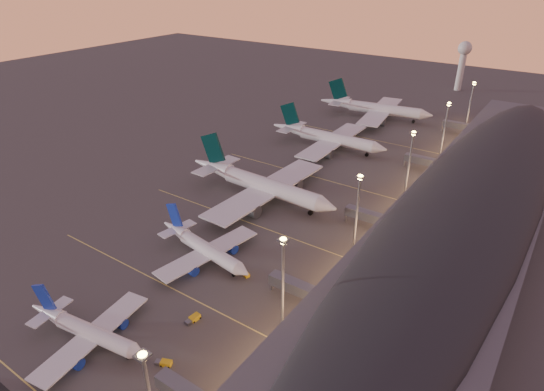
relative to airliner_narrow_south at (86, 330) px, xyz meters
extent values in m
plane|color=#3C3A38|center=(-0.90, 29.97, -3.26)|extent=(700.00, 700.00, 0.00)
cylinder|color=silver|center=(3.03, 0.43, 0.06)|extent=(22.09, 6.76, 3.71)
cone|color=silver|center=(15.55, 2.23, 0.06)|extent=(4.00, 4.17, 3.71)
cone|color=silver|center=(-12.62, -1.81, 0.52)|extent=(10.26, 5.07, 3.71)
cube|color=silver|center=(1.99, 0.28, -0.59)|extent=(10.69, 31.81, 0.41)
cylinder|color=#162D9E|center=(1.71, 7.19, -1.84)|extent=(5.26, 3.45, 2.78)
cylinder|color=#162D9E|center=(3.66, -6.42, -1.84)|extent=(5.26, 3.45, 2.78)
cube|color=#162D9E|center=(-12.13, -1.74, 5.33)|extent=(6.80, 1.51, 8.05)
cube|color=silver|center=(-11.44, -1.64, 1.08)|extent=(5.07, 11.63, 0.26)
cylinder|color=black|center=(12.09, 1.73, -2.53)|extent=(0.34, 0.34, 1.46)
cylinder|color=black|center=(12.09, 1.73, -2.74)|extent=(1.12, 0.79, 1.04)
cylinder|color=black|center=(0.92, 2.75, -2.53)|extent=(0.34, 0.34, 1.46)
cylinder|color=black|center=(0.92, 2.75, -2.74)|extent=(1.12, 0.79, 1.04)
cylinder|color=black|center=(1.66, -2.38, -2.53)|extent=(0.34, 0.34, 1.46)
cylinder|color=black|center=(1.66, -2.38, -2.74)|extent=(1.12, 0.79, 1.04)
cylinder|color=silver|center=(2.89, 40.37, 0.40)|extent=(24.34, 7.74, 4.09)
cone|color=silver|center=(16.65, 38.21, 0.40)|extent=(4.45, 4.63, 4.09)
cone|color=silver|center=(-14.32, 43.06, 0.91)|extent=(11.34, 5.71, 4.09)
cube|color=silver|center=(1.74, 40.55, -0.32)|extent=(12.20, 35.06, 0.45)
cylinder|color=#162D9E|center=(3.67, 47.90, -1.70)|extent=(5.83, 3.86, 3.06)
cylinder|color=#162D9E|center=(1.33, 32.95, -1.70)|extent=(5.83, 3.86, 3.06)
cube|color=#162D9E|center=(-13.78, 42.97, 6.20)|extent=(7.49, 1.76, 8.86)
cube|color=silver|center=(-13.02, 42.85, 1.52)|extent=(5.74, 12.83, 0.29)
cylinder|color=black|center=(12.84, 38.81, -2.45)|extent=(0.37, 0.37, 1.61)
cylinder|color=black|center=(12.84, 38.81, -2.69)|extent=(1.24, 0.88, 1.14)
cylinder|color=black|center=(1.42, 43.49, -2.45)|extent=(0.37, 0.37, 1.61)
cylinder|color=black|center=(1.42, 43.49, -2.69)|extent=(1.24, 0.88, 1.14)
cylinder|color=black|center=(0.53, 37.84, -2.45)|extent=(0.37, 0.37, 1.61)
cylinder|color=black|center=(0.53, 37.84, -2.69)|extent=(1.24, 0.88, 1.14)
cylinder|color=silver|center=(-4.10, 82.23, 2.31)|extent=(41.15, 7.83, 6.19)
cone|color=silver|center=(19.65, 81.28, 2.31)|extent=(6.85, 6.45, 6.19)
cone|color=silver|center=(-33.79, 83.43, 3.08)|extent=(18.72, 6.93, 6.19)
cube|color=silver|center=(-6.08, 82.31, 1.23)|extent=(14.28, 60.26, 0.68)
cylinder|color=slate|center=(-4.23, 95.41, -0.86)|extent=(9.42, 5.01, 4.64)
cylinder|color=slate|center=(-5.29, 69.11, -0.86)|extent=(9.42, 5.01, 4.64)
cube|color=#052B2A|center=(-32.86, 83.39, 11.08)|extent=(12.24, 1.42, 13.74)
cube|color=silver|center=(-31.55, 83.34, 4.01)|extent=(7.46, 21.79, 0.43)
cylinder|color=black|center=(13.08, 81.54, -2.02)|extent=(0.51, 0.51, 2.48)
cylinder|color=black|center=(13.08, 81.54, -2.39)|extent=(1.78, 1.15, 1.73)
cylinder|color=black|center=(-7.23, 86.69, -2.02)|extent=(0.51, 0.51, 2.48)
cylinder|color=black|center=(-7.23, 86.69, -2.39)|extent=(1.78, 1.15, 1.73)
cylinder|color=black|center=(-7.58, 78.04, -2.02)|extent=(0.51, 0.51, 2.48)
cylinder|color=black|center=(-7.58, 78.04, -2.39)|extent=(1.78, 1.15, 1.73)
cylinder|color=silver|center=(-8.48, 142.69, 1.76)|extent=(37.02, 6.34, 5.58)
cone|color=silver|center=(12.95, 143.13, 1.76)|extent=(6.07, 5.70, 5.58)
cone|color=silver|center=(-35.26, 142.14, 2.46)|extent=(16.78, 5.92, 5.58)
cube|color=silver|center=(-10.26, 142.65, 0.79)|extent=(11.82, 54.16, 0.61)
cylinder|color=slate|center=(-9.31, 154.55, -1.10)|extent=(8.42, 4.36, 4.19)
cylinder|color=slate|center=(-8.83, 130.81, -1.10)|extent=(8.42, 4.36, 4.19)
cube|color=#052B2A|center=(-34.43, 142.16, 9.67)|extent=(11.02, 1.06, 12.39)
cube|color=silver|center=(-33.24, 142.18, 3.30)|extent=(6.35, 19.54, 0.39)
cylinder|color=black|center=(7.02, 143.01, -2.14)|extent=(0.46, 0.46, 2.23)
cylinder|color=black|center=(7.02, 143.01, -2.48)|extent=(1.58, 1.01, 1.56)
cylinder|color=black|center=(-11.53, 146.54, -2.14)|extent=(0.46, 0.46, 2.23)
cylinder|color=black|center=(-11.53, 146.54, -2.48)|extent=(1.58, 1.01, 1.56)
cylinder|color=black|center=(-11.37, 138.72, -2.14)|extent=(0.46, 0.46, 2.23)
cylinder|color=black|center=(-11.37, 138.72, -2.48)|extent=(1.58, 1.01, 1.56)
cylinder|color=silver|center=(-8.13, 199.83, 2.14)|extent=(40.13, 11.48, 6.00)
cone|color=silver|center=(14.68, 203.04, 2.14)|extent=(7.17, 6.83, 6.00)
cone|color=silver|center=(-36.65, 195.81, 2.89)|extent=(18.58, 8.44, 6.00)
cube|color=silver|center=(-10.03, 199.56, 1.09)|extent=(19.50, 59.04, 0.66)
cylinder|color=slate|center=(-10.55, 212.38, -0.94)|extent=(9.50, 5.71, 4.50)
cylinder|color=slate|center=(-6.99, 187.11, -0.94)|extent=(9.50, 5.71, 4.50)
cube|color=#052B2A|center=(-35.76, 195.94, 10.64)|extent=(11.84, 2.54, 13.31)
cube|color=silver|center=(-34.50, 196.12, 3.79)|extent=(9.25, 21.57, 0.42)
cylinder|color=black|center=(8.37, 202.15, -2.06)|extent=(0.54, 0.54, 2.40)
cylinder|color=black|center=(8.37, 202.15, -2.42)|extent=(1.81, 1.27, 1.68)
cylinder|color=black|center=(-11.89, 203.54, -2.06)|extent=(0.54, 0.54, 2.40)
cylinder|color=black|center=(-11.89, 203.54, -2.42)|extent=(1.81, 1.27, 1.68)
cylinder|color=black|center=(-10.72, 195.22, -2.06)|extent=(0.54, 0.54, 2.40)
cylinder|color=black|center=(-10.72, 195.22, -2.42)|extent=(1.81, 1.27, 1.68)
cube|color=#4E4E53|center=(61.10, 102.47, 2.74)|extent=(40.00, 255.00, 12.00)
ellipsoid|color=black|center=(61.10, 102.47, 8.74)|extent=(39.00, 253.00, 10.92)
cube|color=#FFA762|center=(40.90, 102.47, 1.74)|extent=(0.40, 244.80, 8.00)
cylinder|color=slate|center=(25.10, -0.03, -1.06)|extent=(0.70, 0.70, 4.40)
cube|color=slate|center=(33.10, 39.97, 1.24)|extent=(16.00, 3.20, 3.00)
cylinder|color=slate|center=(25.10, 39.97, -1.06)|extent=(0.70, 0.70, 4.40)
cube|color=slate|center=(33.10, 84.97, 1.24)|extent=(16.00, 3.20, 3.00)
cylinder|color=slate|center=(25.10, 84.97, -1.06)|extent=(0.70, 0.70, 4.40)
cube|color=slate|center=(33.10, 141.97, 1.24)|extent=(16.00, 3.20, 3.00)
cylinder|color=slate|center=(25.10, 141.97, -1.06)|extent=(0.70, 0.70, 4.40)
cube|color=slate|center=(33.10, 197.97, 1.24)|extent=(16.00, 3.20, 3.00)
cylinder|color=slate|center=(25.10, 197.97, -1.06)|extent=(0.70, 0.70, 4.40)
cube|color=slate|center=(35.10, -10.03, 21.94)|extent=(2.20, 2.20, 0.50)
sphere|color=#FFCB4E|center=(35.10, -10.03, 21.74)|extent=(1.80, 1.80, 1.80)
cylinder|color=slate|center=(35.10, 29.97, 9.24)|extent=(0.70, 0.70, 25.00)
cube|color=slate|center=(35.10, 29.97, 21.94)|extent=(2.20, 2.20, 0.50)
sphere|color=#FFCB4E|center=(35.10, 29.97, 21.74)|extent=(1.80, 1.80, 1.80)
cylinder|color=slate|center=(35.10, 69.97, 9.24)|extent=(0.70, 0.70, 25.00)
cube|color=slate|center=(35.10, 69.97, 21.94)|extent=(2.20, 2.20, 0.50)
sphere|color=#FFCB4E|center=(35.10, 69.97, 21.74)|extent=(1.80, 1.80, 1.80)
cylinder|color=slate|center=(35.10, 114.97, 9.24)|extent=(0.70, 0.70, 25.00)
cube|color=slate|center=(35.10, 114.97, 21.94)|extent=(2.20, 2.20, 0.50)
sphere|color=#FFCB4E|center=(35.10, 114.97, 21.74)|extent=(1.80, 1.80, 1.80)
cylinder|color=slate|center=(35.10, 159.97, 9.24)|extent=(0.70, 0.70, 25.00)
cube|color=slate|center=(35.10, 159.97, 21.94)|extent=(2.20, 2.20, 0.50)
sphere|color=#FFCB4E|center=(35.10, 159.97, 21.74)|extent=(1.80, 1.80, 1.80)
cylinder|color=slate|center=(35.10, 204.97, 9.24)|extent=(0.70, 0.70, 25.00)
cube|color=slate|center=(35.10, 204.97, 21.94)|extent=(2.20, 2.20, 0.50)
sphere|color=#FFCB4E|center=(35.10, 204.97, 21.74)|extent=(1.80, 1.80, 1.80)
cylinder|color=silver|center=(9.10, 289.97, 9.74)|extent=(4.40, 4.40, 26.00)
sphere|color=silver|center=(9.10, 289.97, 24.74)|extent=(9.00, 9.00, 9.00)
cube|color=#D8C659|center=(-0.90, -15.03, -3.25)|extent=(90.00, 0.36, 0.00)
cube|color=#D8C659|center=(-0.90, 24.97, -3.25)|extent=(90.00, 0.36, 0.00)
cube|color=#D8C659|center=(-0.90, 64.97, -3.25)|extent=(90.00, 0.36, 0.00)
cube|color=#D8C659|center=(-0.90, 109.97, -3.25)|extent=(90.00, 0.36, 0.00)
cube|color=#D8C659|center=(-0.90, 164.97, -3.25)|extent=(90.00, 0.36, 0.00)
cube|color=gold|center=(20.50, 5.35, -2.70)|extent=(2.82, 2.33, 1.11)
cube|color=slate|center=(18.82, 4.65, -2.86)|extent=(1.81, 1.76, 0.81)
cylinder|color=black|center=(21.05, 6.40, -3.04)|extent=(0.48, 0.34, 0.44)
cylinder|color=black|center=(21.63, 5.00, -3.04)|extent=(0.48, 0.34, 0.44)
cylinder|color=black|center=(19.37, 5.70, -3.04)|extent=(0.48, 0.34, 0.44)
cylinder|color=black|center=(19.95, 4.30, -3.04)|extent=(0.48, 0.34, 0.44)
cube|color=gold|center=(15.59, 40.89, -2.76)|extent=(2.55, 2.10, 1.01)
cube|color=slate|center=(14.06, 41.51, -2.89)|extent=(1.64, 1.59, 0.73)
cylinder|color=black|center=(16.61, 41.21, -3.06)|extent=(0.43, 0.31, 0.40)
cylinder|color=black|center=(16.09, 39.94, -3.06)|extent=(0.43, 0.31, 0.40)
cylinder|color=black|center=(15.08, 41.83, -3.06)|extent=(0.43, 0.31, 0.40)
cylinder|color=black|center=(14.56, 40.56, -3.06)|extent=(0.43, 0.31, 0.40)
cube|color=gold|center=(15.78, 19.60, -2.65)|extent=(1.96, 2.84, 1.22)
cube|color=slate|center=(15.55, 17.61, -2.82)|extent=(1.61, 1.71, 0.89)
cylinder|color=black|center=(15.07, 20.69, -3.02)|extent=(0.26, 0.51, 0.49)
cylinder|color=black|center=(16.72, 20.50, -3.02)|extent=(0.26, 0.51, 0.49)
cylinder|color=black|center=(14.84, 18.70, -3.02)|extent=(0.26, 0.51, 0.49)
cylinder|color=black|center=(16.49, 18.51, -3.02)|extent=(0.26, 0.51, 0.49)
camera|label=1|loc=(80.77, -40.78, 76.63)|focal=30.00mm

